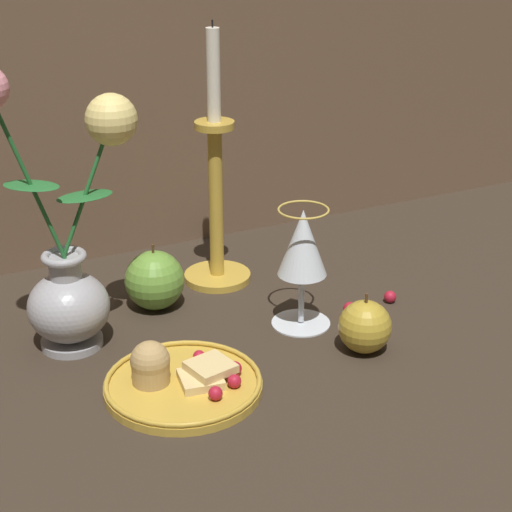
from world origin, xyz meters
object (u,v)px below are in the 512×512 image
vase (69,258)px  apple_near_glass (155,280)px  wine_glass (304,249)px  plate_with_pastries (179,379)px  candlestick (216,203)px  apple_beside_vase (365,327)px

vase → apple_near_glass: bearing=23.2°
wine_glass → vase: bearing=164.0°
plate_with_pastries → candlestick: 0.32m
plate_with_pastries → apple_near_glass: (0.05, 0.21, 0.03)m
wine_glass → apple_beside_vase: size_ratio=2.07×
plate_with_pastries → candlestick: bearing=57.8°
apple_beside_vase → plate_with_pastries: bearing=176.0°
vase → candlestick: 0.26m
plate_with_pastries → apple_near_glass: apple_near_glass is taller
plate_with_pastries → wine_glass: wine_glass is taller
vase → plate_with_pastries: (0.08, -0.16, -0.11)m
plate_with_pastries → apple_beside_vase: (0.24, -0.02, 0.02)m
vase → apple_beside_vase: 0.37m
candlestick → apple_beside_vase: bearing=-73.2°
apple_near_glass → candlestick: bearing=21.2°
wine_glass → apple_beside_vase: wine_glass is taller
wine_glass → apple_beside_vase: bearing=-68.3°
apple_beside_vase → apple_near_glass: 0.30m
vase → plate_with_pastries: 0.20m
plate_with_pastries → apple_beside_vase: size_ratio=2.33×
vase → apple_near_glass: vase is taller
vase → apple_near_glass: size_ratio=3.84×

